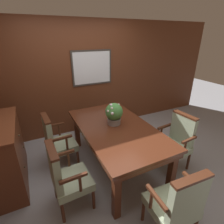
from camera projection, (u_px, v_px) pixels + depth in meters
The scene contains 9 objects.
ground_plane at pixel (113, 168), 3.04m from camera, with size 14.00×14.00×0.00m, color #93969E.
wall_back at pixel (81, 79), 3.86m from camera, with size 7.20×0.08×2.45m.
dining_table at pixel (116, 132), 2.86m from camera, with size 1.09×1.94×0.77m.
chair_left_far at pixel (57, 140), 2.93m from camera, with size 0.49×0.55×0.96m.
chair_head_near at pixel (177, 203), 1.83m from camera, with size 0.55×0.49×0.96m.
chair_left_near at pixel (66, 176), 2.18m from camera, with size 0.48×0.54×0.96m.
chair_right_near at pixel (177, 140), 2.92m from camera, with size 0.50×0.55×0.96m.
potted_plant at pixel (114, 113), 2.83m from camera, with size 0.29×0.28×0.37m.
sideboard_cabinet at pixel (6, 154), 2.58m from camera, with size 0.46×1.23×1.01m.
Camera 1 is at (-1.07, -2.14, 2.12)m, focal length 28.00 mm.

